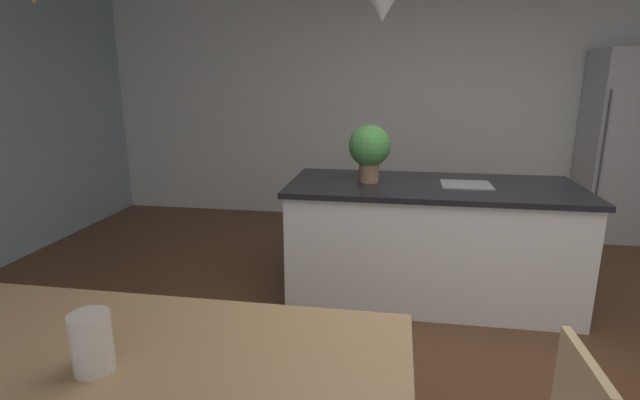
# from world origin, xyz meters

# --- Properties ---
(ground_plane) EXTENTS (10.00, 8.40, 0.04)m
(ground_plane) POSITION_xyz_m (0.00, 0.00, -0.02)
(ground_plane) COLOR brown
(wall_back_kitchen) EXTENTS (10.00, 0.12, 2.70)m
(wall_back_kitchen) POSITION_xyz_m (0.00, 3.26, 1.35)
(wall_back_kitchen) COLOR white
(wall_back_kitchen) RESTS_ON ground_plane
(dining_table) EXTENTS (2.09, 0.89, 0.74)m
(dining_table) POSITION_xyz_m (-1.47, -1.18, 0.67)
(dining_table) COLOR tan
(dining_table) RESTS_ON ground_plane
(kitchen_island) EXTENTS (2.15, 0.96, 0.91)m
(kitchen_island) POSITION_xyz_m (-0.24, 1.04, 0.46)
(kitchen_island) COLOR white
(kitchen_island) RESTS_ON ground_plane
(refrigerator) EXTENTS (0.66, 0.67, 1.96)m
(refrigerator) POSITION_xyz_m (1.77, 2.86, 0.98)
(refrigerator) COLOR #B2B5B7
(refrigerator) RESTS_ON ground_plane
(pendant_over_island_main) EXTENTS (0.23, 0.23, 0.65)m
(pendant_over_island_main) POSITION_xyz_m (-0.66, 1.04, 2.14)
(pendant_over_island_main) COLOR black
(potted_plant_on_island) EXTENTS (0.32, 0.32, 0.44)m
(potted_plant_on_island) POSITION_xyz_m (-0.72, 1.04, 1.16)
(potted_plant_on_island) COLOR #8C664C
(potted_plant_on_island) RESTS_ON kitchen_island
(vase_on_dining_table) EXTENTS (0.13, 0.13, 0.20)m
(vase_on_dining_table) POSITION_xyz_m (-1.47, -1.29, 0.84)
(vase_on_dining_table) COLOR silver
(vase_on_dining_table) RESTS_ON dining_table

